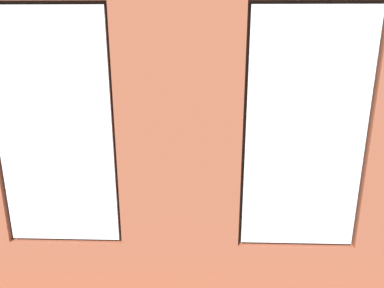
{
  "coord_description": "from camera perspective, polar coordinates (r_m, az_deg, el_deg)",
  "views": [
    {
      "loc": [
        -0.22,
        5.71,
        2.55
      ],
      "look_at": [
        -0.04,
        0.4,
        0.91
      ],
      "focal_mm": 35.0,
      "sensor_mm": 36.0,
      "label": 1
    }
  ],
  "objects": [
    {
      "name": "ground_plane",
      "position": [
        6.28,
        -0.27,
        -7.32
      ],
      "size": [
        6.7,
        5.85,
        0.1
      ],
      "primitive_type": "cube",
      "color": "brown"
    },
    {
      "name": "brick_wall_with_windows",
      "position": [
        3.27,
        -2.01,
        3.43
      ],
      "size": [
        6.1,
        0.3,
        3.56
      ],
      "color": "#9E5138",
      "rests_on": "ground_plane"
    },
    {
      "name": "couch_by_window",
      "position": [
        4.42,
        0.15,
        -13.03
      ],
      "size": [
        1.9,
        0.87,
        0.8
      ],
      "color": "black",
      "rests_on": "ground_plane"
    },
    {
      "name": "couch_left",
      "position": [
        6.09,
        22.32,
        -5.6
      ],
      "size": [
        0.92,
        2.01,
        0.8
      ],
      "rotation": [
        0.0,
        0.0,
        1.55
      ],
      "color": "black",
      "rests_on": "ground_plane"
    },
    {
      "name": "potted_plant_foreground_right",
      "position": [
        8.2,
        -16.89,
        4.2
      ],
      "size": [
        1.13,
        1.06,
        1.47
      ],
      "color": "beige",
      "rests_on": "ground_plane"
    },
    {
      "name": "remote_gray",
      "position": [
        6.23,
        4.52,
        -2.78
      ],
      "size": [
        0.07,
        0.18,
        0.02
      ],
      "primitive_type": "cube",
      "rotation": [
        0.0,
        0.0,
        3.28
      ],
      "color": "#59595B",
      "rests_on": "coffee_table"
    },
    {
      "name": "media_console",
      "position": [
        7.16,
        -22.31,
        -2.97
      ],
      "size": [
        1.13,
        0.42,
        0.49
      ],
      "primitive_type": "cube",
      "color": "black",
      "rests_on": "ground_plane"
    },
    {
      "name": "coffee_table",
      "position": [
        6.12,
        1.06,
        -3.73
      ],
      "size": [
        1.35,
        0.76,
        0.42
      ],
      "color": "olive",
      "rests_on": "ground_plane"
    },
    {
      "name": "remote_black",
      "position": [
        5.99,
        2.02,
        -3.56
      ],
      "size": [
        0.14,
        0.16,
        0.02
      ],
      "primitive_type": "cube",
      "rotation": [
        0.0,
        0.0,
        2.48
      ],
      "color": "black",
      "rests_on": "coffee_table"
    },
    {
      "name": "potted_plant_by_left_couch",
      "position": [
        7.28,
        15.55,
        -1.6
      ],
      "size": [
        0.32,
        0.32,
        0.43
      ],
      "color": "brown",
      "rests_on": "ground_plane"
    },
    {
      "name": "potted_plant_mid_room_small",
      "position": [
        6.71,
        8.53,
        -1.52
      ],
      "size": [
        0.33,
        0.33,
        0.64
      ],
      "color": "#47423D",
      "rests_on": "ground_plane"
    },
    {
      "name": "potted_plant_near_tv",
      "position": [
        5.9,
        -21.88,
        -1.78
      ],
      "size": [
        0.75,
        0.78,
        1.28
      ],
      "color": "beige",
      "rests_on": "ground_plane"
    },
    {
      "name": "potted_plant_between_couches",
      "position": [
        4.38,
        18.75,
        -5.51
      ],
      "size": [
        0.88,
        0.91,
        1.39
      ],
      "color": "gray",
      "rests_on": "ground_plane"
    },
    {
      "name": "potted_plant_corner_near_left",
      "position": [
        8.18,
        18.06,
        3.42
      ],
      "size": [
        0.83,
        0.83,
        1.21
      ],
      "color": "gray",
      "rests_on": "ground_plane"
    },
    {
      "name": "remote_silver",
      "position": [
        6.1,
        1.07,
        -3.17
      ],
      "size": [
        0.18,
        0.1,
        0.02
      ],
      "primitive_type": "cube",
      "rotation": [
        0.0,
        0.0,
        1.28
      ],
      "color": "#B2B2B7",
      "rests_on": "coffee_table"
    },
    {
      "name": "cup_ceramic",
      "position": [
        6.0,
        -2.83,
        -3.19
      ],
      "size": [
        0.08,
        0.08,
        0.09
      ],
      "primitive_type": "cylinder",
      "color": "#33567F",
      "rests_on": "coffee_table"
    },
    {
      "name": "tv_flatscreen",
      "position": [
        6.98,
        -22.87,
        1.8
      ],
      "size": [
        1.01,
        0.2,
        0.74
      ],
      "color": "black",
      "rests_on": "media_console"
    }
  ]
}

